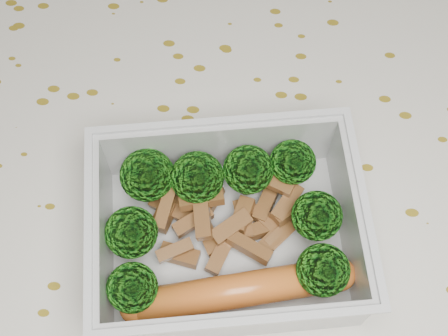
{
  "coord_description": "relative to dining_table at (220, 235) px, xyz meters",
  "views": [
    {
      "loc": [
        0.02,
        -0.18,
        1.17
      ],
      "look_at": [
        0.0,
        0.01,
        0.78
      ],
      "focal_mm": 50.0,
      "sensor_mm": 36.0,
      "label": 1
    }
  ],
  "objects": [
    {
      "name": "tablecloth",
      "position": [
        0.0,
        0.0,
        0.05
      ],
      "size": [
        1.46,
        0.96,
        0.19
      ],
      "color": "silver",
      "rests_on": "dining_table"
    },
    {
      "name": "meat_pile",
      "position": [
        0.01,
        -0.03,
        0.11
      ],
      "size": [
        0.11,
        0.07,
        0.03
      ],
      "color": "brown",
      "rests_on": "lunch_container"
    },
    {
      "name": "lunch_container",
      "position": [
        0.01,
        -0.04,
        0.11
      ],
      "size": [
        0.2,
        0.16,
        0.06
      ],
      "color": "silver",
      "rests_on": "tablecloth"
    },
    {
      "name": "dining_table",
      "position": [
        0.0,
        0.0,
        0.0
      ],
      "size": [
        1.4,
        0.9,
        0.75
      ],
      "color": "brown",
      "rests_on": "ground"
    },
    {
      "name": "broccoli_florets",
      "position": [
        0.0,
        -0.02,
        0.12
      ],
      "size": [
        0.16,
        0.13,
        0.05
      ],
      "color": "#608C3F",
      "rests_on": "lunch_container"
    },
    {
      "name": "sausage",
      "position": [
        0.02,
        -0.07,
        0.11
      ],
      "size": [
        0.15,
        0.05,
        0.02
      ],
      "color": "#CE6423",
      "rests_on": "lunch_container"
    }
  ]
}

